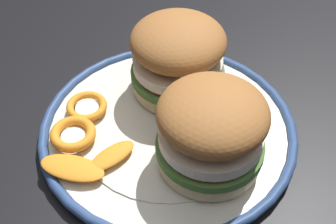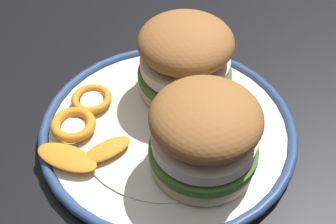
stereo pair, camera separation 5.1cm
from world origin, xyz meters
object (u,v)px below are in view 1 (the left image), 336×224
(dinner_plate, at_px, (168,129))
(sandwich_half_right, at_px, (211,129))
(dining_table, at_px, (149,216))
(sandwich_half_left, at_px, (178,56))

(dinner_plate, relative_size, sandwich_half_right, 1.97)
(dining_table, distance_m, dinner_plate, 0.12)
(sandwich_half_left, xyz_separation_m, sandwich_half_right, (0.08, 0.09, 0.00))
(sandwich_half_left, bearing_deg, sandwich_half_right, 48.01)
(sandwich_half_left, relative_size, sandwich_half_right, 1.05)
(dining_table, distance_m, sandwich_half_left, 0.21)
(dinner_plate, xyz_separation_m, sandwich_half_right, (0.02, 0.07, 0.06))
(dining_table, height_order, sandwich_half_left, sandwich_half_left)
(dining_table, relative_size, dinner_plate, 4.08)
(sandwich_half_left, height_order, sandwich_half_right, same)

